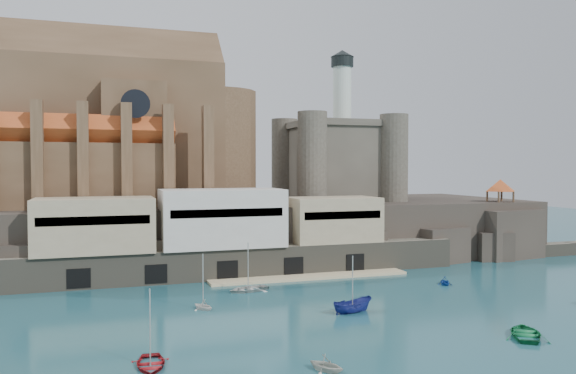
# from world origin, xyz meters

# --- Properties ---
(ground) EXTENTS (300.00, 300.00, 0.00)m
(ground) POSITION_xyz_m (0.00, 0.00, 0.00)
(ground) COLOR #194853
(ground) RESTS_ON ground
(promontory) EXTENTS (100.00, 36.00, 10.00)m
(promontory) POSITION_xyz_m (-0.19, 39.37, 4.92)
(promontory) COLOR black
(promontory) RESTS_ON ground
(quay) EXTENTS (70.00, 12.00, 13.05)m
(quay) POSITION_xyz_m (-10.19, 23.07, 6.07)
(quay) COLOR #645E50
(quay) RESTS_ON ground
(church) EXTENTS (47.00, 25.93, 30.51)m
(church) POSITION_xyz_m (-24.13, 41.85, 22.13)
(church) COLOR #503925
(church) RESTS_ON promontory
(castle_keep) EXTENTS (21.20, 21.20, 29.30)m
(castle_keep) POSITION_xyz_m (16.08, 41.08, 18.31)
(castle_keep) COLOR #464037
(castle_keep) RESTS_ON promontory
(rock_outcrop) EXTENTS (14.50, 10.50, 8.70)m
(rock_outcrop) POSITION_xyz_m (42.00, 25.84, 4.02)
(rock_outcrop) COLOR black
(rock_outcrop) RESTS_ON ground
(pavilion) EXTENTS (6.40, 6.40, 5.40)m
(pavilion) POSITION_xyz_m (42.00, 26.00, 12.73)
(pavilion) COLOR #503925
(pavilion) RESTS_ON rock_outcrop
(boat_0) EXTENTS (3.58, 1.26, 4.93)m
(boat_0) POSITION_xyz_m (-23.20, -12.50, 0.00)
(boat_0) COLOR maroon
(boat_0) RESTS_ON ground
(boat_1) EXTENTS (3.21, 2.91, 3.17)m
(boat_1) POSITION_xyz_m (-9.93, -17.93, 0.00)
(boat_1) COLOR beige
(boat_1) RESTS_ON ground
(boat_2) EXTENTS (2.30, 2.26, 5.09)m
(boat_2) POSITION_xyz_m (-0.35, -2.09, 0.00)
(boat_2) COLOR navy
(boat_2) RESTS_ON ground
(boat_3) EXTENTS (4.16, 3.38, 5.88)m
(boat_3) POSITION_xyz_m (11.84, -15.34, 0.00)
(boat_3) COLOR #13713D
(boat_3) RESTS_ON ground
(boat_4) EXTENTS (2.99, 2.65, 2.96)m
(boat_4) POSITION_xyz_m (-16.04, 4.47, 0.00)
(boat_4) COLOR silver
(boat_4) RESTS_ON ground
(boat_6) EXTENTS (2.21, 4.14, 5.57)m
(boat_6) POSITION_xyz_m (-8.79, 12.23, 0.00)
(boat_6) COLOR silver
(boat_6) RESTS_ON ground
(boat_7) EXTENTS (2.81, 2.29, 2.82)m
(boat_7) POSITION_xyz_m (18.15, 7.65, 0.00)
(boat_7) COLOR #103E9C
(boat_7) RESTS_ON ground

